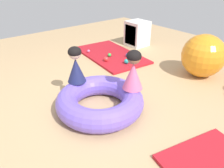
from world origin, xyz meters
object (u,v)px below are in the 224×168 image
at_px(child_in_navy, 76,65).
at_px(play_ball_green, 109,55).
at_px(exercise_ball_large, 203,56).
at_px(play_ball_blue, 128,55).
at_px(play_ball_red, 106,59).
at_px(play_ball_pink, 89,51).
at_px(storage_cube, 136,34).
at_px(child_in_pink, 133,70).
at_px(inflatable_cushion, 100,101).
at_px(play_ball_teal, 126,61).

xyz_separation_m(child_in_navy, play_ball_green, (-0.91, 1.28, -0.44)).
bearing_deg(exercise_ball_large, play_ball_blue, -161.25).
relative_size(play_ball_red, play_ball_pink, 1.48).
bearing_deg(child_in_navy, play_ball_pink, -159.23).
distance_m(play_ball_red, storage_cube, 1.26).
bearing_deg(storage_cube, child_in_pink, -45.64).
height_order(inflatable_cushion, child_in_navy, child_in_navy).
bearing_deg(play_ball_green, play_ball_pink, -157.36).
xyz_separation_m(play_ball_blue, exercise_ball_large, (1.34, 0.45, 0.28)).
bearing_deg(exercise_ball_large, play_ball_red, -146.72).
bearing_deg(child_in_pink, play_ball_teal, -115.38).
relative_size(play_ball_teal, play_ball_pink, 1.50).
bearing_deg(play_ball_pink, play_ball_blue, 34.25).
relative_size(inflatable_cushion, exercise_ball_large, 1.59).
height_order(child_in_navy, storage_cube, child_in_navy).
xyz_separation_m(child_in_navy, play_ball_teal, (-0.43, 1.31, -0.43)).
relative_size(play_ball_green, play_ball_pink, 1.20).
distance_m(play_ball_green, exercise_ball_large, 1.75).
bearing_deg(exercise_ball_large, child_in_navy, -108.17).
xyz_separation_m(play_ball_teal, play_ball_pink, (-0.94, -0.22, -0.02)).
bearing_deg(play_ball_blue, play_ball_green, -129.56).
relative_size(play_ball_blue, storage_cube, 0.13).
bearing_deg(play_ball_green, play_ball_blue, 50.44).
distance_m(child_in_pink, play_ball_blue, 1.75).
bearing_deg(play_ball_green, play_ball_red, -53.56).
xyz_separation_m(inflatable_cushion, child_in_navy, (-0.42, -0.07, 0.38)).
bearing_deg(storage_cube, play_ball_pink, -100.41).
relative_size(play_ball_red, play_ball_green, 1.24).
relative_size(child_in_pink, play_ball_pink, 8.45).
height_order(play_ball_green, exercise_ball_large, exercise_ball_large).
xyz_separation_m(play_ball_red, exercise_ball_large, (1.42, 0.93, 0.27)).
bearing_deg(play_ball_pink, play_ball_green, 22.64).
relative_size(child_in_pink, play_ball_red, 5.71).
bearing_deg(play_ball_green, inflatable_cushion, -42.26).
distance_m(inflatable_cushion, play_ball_green, 1.80).
bearing_deg(child_in_pink, play_ball_green, -104.62).
xyz_separation_m(play_ball_green, exercise_ball_large, (1.57, 0.73, 0.28)).
xyz_separation_m(inflatable_cushion, exercise_ball_large, (0.24, 1.94, 0.21)).
relative_size(child_in_navy, play_ball_pink, 8.10).
xyz_separation_m(exercise_ball_large, storage_cube, (-1.82, 0.25, -0.07)).
distance_m(inflatable_cushion, child_in_pink, 0.58).
xyz_separation_m(play_ball_green, play_ball_blue, (0.23, 0.28, 0.00)).
bearing_deg(play_ball_pink, child_in_pink, -17.60).
distance_m(play_ball_red, play_ball_teal, 0.40).
relative_size(inflatable_cushion, play_ball_pink, 18.65).
distance_m(play_ball_red, play_ball_pink, 0.61).
distance_m(play_ball_red, exercise_ball_large, 1.72).
bearing_deg(exercise_ball_large, inflatable_cushion, -97.00).
relative_size(child_in_navy, play_ball_red, 5.47).
bearing_deg(child_in_navy, exercise_ball_large, 130.93).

